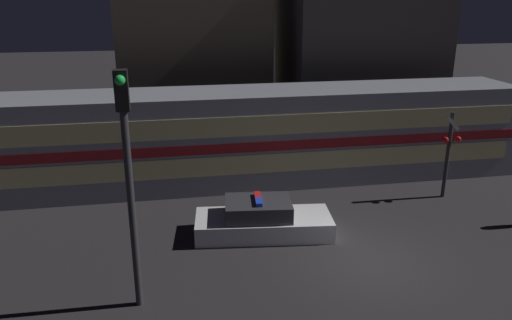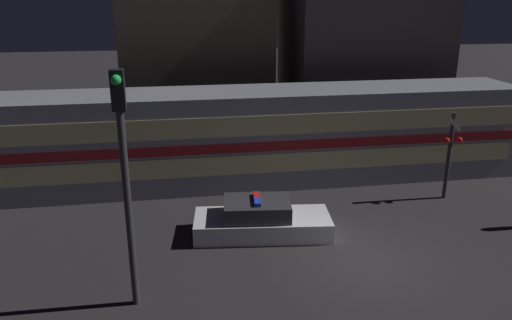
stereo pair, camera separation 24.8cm
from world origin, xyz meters
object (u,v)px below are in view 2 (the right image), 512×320
at_px(train, 251,136).
at_px(traffic_light_corner, 125,169).
at_px(crossing_signal_near, 450,152).
at_px(police_car, 261,221).

relative_size(train, traffic_light_corner, 3.82).
distance_m(train, traffic_light_corner, 9.40).
bearing_deg(traffic_light_corner, crossing_signal_near, 24.15).
xyz_separation_m(crossing_signal_near, traffic_light_corner, (-11.20, -5.02, 1.74)).
height_order(police_car, crossing_signal_near, crossing_signal_near).
distance_m(train, police_car, 5.20).
bearing_deg(police_car, crossing_signal_near, 20.18).
height_order(police_car, traffic_light_corner, traffic_light_corner).
bearing_deg(traffic_light_corner, train, 62.66).
height_order(train, crossing_signal_near, train).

